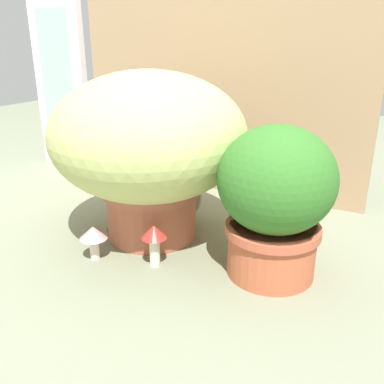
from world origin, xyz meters
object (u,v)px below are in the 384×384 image
Objects in this scene: grass_planter at (149,143)px; leafy_planter at (275,198)px; mushroom_ornament_pink at (93,235)px; cat at (171,194)px; mushroom_ornament_red at (154,237)px.

grass_planter is 0.45m from leafy_planter.
mushroom_ornament_pink is (-0.50, -0.16, -0.15)m from leafy_planter.
cat is 3.07× the size of mushroom_ornament_pink.
grass_planter is at bearing -103.95° from cat.
cat is at bearing 109.74° from mushroom_ornament_red.
grass_planter is 4.76× the size of mushroom_ornament_red.
leafy_planter is at bearing 18.05° from mushroom_ornament_pink.
grass_planter reaches higher than mushroom_ornament_red.
mushroom_ornament_red reaches higher than mushroom_ornament_pink.
mushroom_ornament_pink is at bearing -107.49° from grass_planter.
mushroom_ornament_pink is (-0.09, -0.31, -0.04)m from cat.
cat is 2.49× the size of mushroom_ornament_red.
grass_planter reaches higher than mushroom_ornament_pink.
grass_planter is 0.31m from mushroom_ornament_red.
leafy_planter reaches higher than mushroom_ornament_pink.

